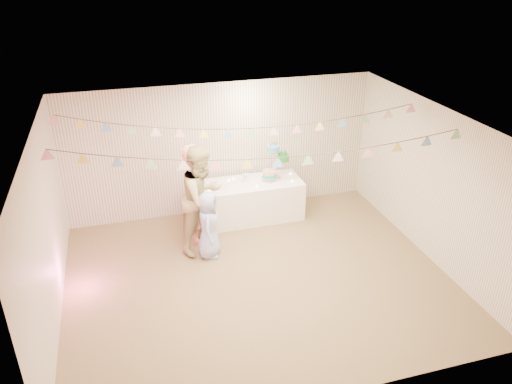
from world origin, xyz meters
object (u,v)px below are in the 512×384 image
object	(u,v)px
person_adult_b	(203,199)
person_child	(209,225)
cake_stand	(275,162)
person_adult_a	(196,193)
table	(249,200)

from	to	relation	value
person_adult_b	person_child	distance (m)	0.46
cake_stand	person_adult_b	bearing A→B (deg)	-151.42
cake_stand	person_adult_a	distance (m)	1.75
table	person_adult_b	distance (m)	1.43
cake_stand	person_adult_a	size ratio (longest dim) A/B	0.38
table	person_child	world-z (taller)	person_child
person_adult_a	person_child	distance (m)	0.68
table	person_adult_b	size ratio (longest dim) A/B	1.06
cake_stand	person_adult_a	bearing A→B (deg)	-161.62
table	person_adult_b	world-z (taller)	person_adult_b
cake_stand	person_child	world-z (taller)	cake_stand
cake_stand	person_adult_a	xyz separation A→B (m)	(-1.65, -0.55, -0.18)
person_child	cake_stand	bearing A→B (deg)	-37.05
table	person_adult_b	xyz separation A→B (m)	(-1.03, -0.81, 0.58)
person_adult_a	person_child	size ratio (longest dim) A/B	1.54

